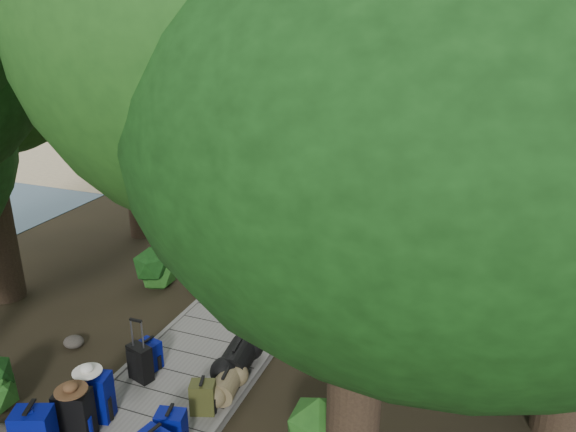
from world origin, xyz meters
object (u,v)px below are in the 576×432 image
at_px(backpack_left_d, 150,353).
at_px(lone_suitcase_on_sand, 362,180).
at_px(backpack_left_b, 75,413).
at_px(duffel_right_black, 238,359).
at_px(duffel_right_khaki, 226,385).
at_px(sun_lounger, 489,179).
at_px(suitcase_on_boardwalk, 140,363).
at_px(backpack_right_c, 171,429).
at_px(kayak, 297,161).
at_px(backpack_right_d, 203,396).
at_px(backpack_left_c, 96,394).

bearing_deg(backpack_left_d, lone_suitcase_on_sand, 96.24).
bearing_deg(backpack_left_b, duffel_right_black, 42.39).
distance_m(backpack_left_b, duffel_right_khaki, 2.03).
relative_size(lone_suitcase_on_sand, sun_lounger, 0.35).
xyz_separation_m(duffel_right_black, sun_lounger, (3.14, 11.37, -0.01)).
bearing_deg(suitcase_on_boardwalk, backpack_left_d, 113.88).
relative_size(backpack_left_b, duffel_right_khaki, 1.45).
xyz_separation_m(backpack_right_c, sun_lounger, (3.20, 13.11, -0.09)).
bearing_deg(backpack_left_b, kayak, 83.91).
bearing_deg(backpack_left_d, sun_lounger, 80.02).
distance_m(backpack_right_d, duffel_right_black, 0.99).
distance_m(backpack_left_d, duffel_right_khaki, 1.42).
bearing_deg(backpack_right_d, lone_suitcase_on_sand, 73.83).
distance_m(backpack_left_d, backpack_right_c, 1.84).
xyz_separation_m(backpack_left_b, sun_lounger, (4.45, 13.39, -0.18)).
bearing_deg(sun_lounger, backpack_left_b, -107.67).
height_order(backpack_right_c, sun_lounger, backpack_right_c).
distance_m(backpack_right_c, duffel_right_black, 1.74).
bearing_deg(suitcase_on_boardwalk, duffel_right_black, 44.31).
bearing_deg(duffel_right_khaki, sun_lounger, 66.70).
distance_m(backpack_right_c, suitcase_on_boardwalk, 1.60).
xyz_separation_m(duffel_right_black, lone_suitcase_on_sand, (-0.51, 9.84, 0.01)).
distance_m(duffel_right_khaki, duffel_right_black, 0.59).
height_order(duffel_right_khaki, lone_suitcase_on_sand, lone_suitcase_on_sand).
distance_m(backpack_right_c, backpack_right_d, 0.76).
relative_size(backpack_right_c, backpack_right_d, 1.19).
xyz_separation_m(backpack_left_b, duffel_right_khaki, (1.40, 1.44, -0.21)).
relative_size(backpack_left_d, duffel_right_khaki, 0.92).
bearing_deg(duffel_right_black, backpack_left_c, -135.92).
relative_size(duffel_right_black, sun_lounger, 0.37).
bearing_deg(duffel_right_khaki, backpack_left_d, 163.03).
height_order(backpack_left_d, duffel_right_khaki, backpack_left_d).
bearing_deg(suitcase_on_boardwalk, duffel_right_khaki, 20.48).
relative_size(suitcase_on_boardwalk, lone_suitcase_on_sand, 0.83).
height_order(backpack_right_d, duffel_right_khaki, backpack_right_d).
distance_m(duffel_right_khaki, suitcase_on_boardwalk, 1.37).
height_order(backpack_left_c, duffel_right_black, backpack_left_c).
relative_size(backpack_right_d, lone_suitcase_on_sand, 0.75).
bearing_deg(backpack_left_d, kayak, 110.40).
height_order(duffel_right_khaki, duffel_right_black, duffel_right_black).
bearing_deg(duffel_right_khaki, backpack_right_d, -118.19).
relative_size(backpack_right_c, suitcase_on_boardwalk, 1.08).
xyz_separation_m(backpack_left_d, duffel_right_black, (1.31, 0.38, -0.03)).
height_order(backpack_left_b, backpack_right_c, backpack_left_b).
bearing_deg(backpack_left_b, backpack_right_c, -2.00).
relative_size(backpack_left_d, kayak, 0.15).
bearing_deg(kayak, lone_suitcase_on_sand, -34.78).
height_order(backpack_left_c, suitcase_on_boardwalk, backpack_left_c).
height_order(backpack_left_d, lone_suitcase_on_sand, lone_suitcase_on_sand).
bearing_deg(sun_lounger, suitcase_on_boardwalk, -109.37).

